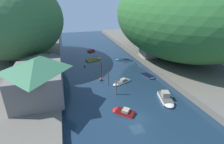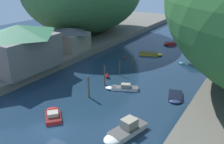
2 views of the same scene
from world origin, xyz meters
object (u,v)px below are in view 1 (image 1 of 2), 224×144
at_px(boat_open_rowboat, 166,99).
at_px(channel_buoy_near, 101,79).
at_px(right_bank_cottage, 148,49).
at_px(boat_mid_channel, 121,82).
at_px(boat_far_right_bank, 124,60).
at_px(person_on_quay, 51,77).
at_px(boat_small_dinghy, 91,51).
at_px(boathouse_shed, 41,63).
at_px(boat_navy_launch, 149,76).
at_px(waterfront_building, 37,78).
at_px(channel_buoy_far, 85,66).
at_px(boat_far_upstream, 94,59).
at_px(boat_moored_right, 123,112).

bearing_deg(boat_open_rowboat, channel_buoy_near, -36.47).
xyz_separation_m(right_bank_cottage, boat_mid_channel, (-14.88, -14.50, -3.94)).
xyz_separation_m(boat_far_right_bank, person_on_quay, (-24.20, -13.53, 2.20)).
relative_size(boat_far_right_bank, person_on_quay, 3.51).
bearing_deg(boat_small_dinghy, boathouse_shed, 97.65).
height_order(boat_navy_launch, channel_buoy_near, channel_buoy_near).
bearing_deg(boat_mid_channel, right_bank_cottage, -71.56).
bearing_deg(waterfront_building, person_on_quay, 75.95).
bearing_deg(channel_buoy_far, boat_mid_channel, -62.67).
bearing_deg(person_on_quay, boat_navy_launch, -73.69).
height_order(boat_mid_channel, channel_buoy_far, boat_mid_channel).
height_order(boat_far_right_bank, boat_far_upstream, boat_far_right_bank).
relative_size(boat_moored_right, boat_far_upstream, 0.77).
distance_m(waterfront_building, channel_buoy_near, 17.08).
relative_size(boathouse_shed, boat_far_upstream, 1.36).
bearing_deg(channel_buoy_far, right_bank_cottage, -0.47).
bearing_deg(boat_navy_launch, boat_open_rowboat, 61.59).
relative_size(boat_navy_launch, boat_far_upstream, 0.80).
xyz_separation_m(boathouse_shed, right_bank_cottage, (34.83, 4.20, 0.13)).
height_order(right_bank_cottage, person_on_quay, right_bank_cottage).
xyz_separation_m(waterfront_building, boat_navy_launch, (28.09, 5.78, -5.53)).
distance_m(boat_moored_right, channel_buoy_far, 27.33).
xyz_separation_m(waterfront_building, right_bank_cottage, (34.20, 18.67, -1.48)).
height_order(boat_open_rowboat, channel_buoy_near, boat_open_rowboat).
relative_size(boat_far_right_bank, channel_buoy_near, 5.07).
height_order(boat_small_dinghy, boat_far_upstream, boat_small_dinghy).
bearing_deg(boat_far_right_bank, boat_small_dinghy, 57.89).
bearing_deg(boat_moored_right, boathouse_shed, 77.79).
bearing_deg(waterfront_building, channel_buoy_near, 26.26).
bearing_deg(boat_far_upstream, channel_buoy_near, -22.46).
xyz_separation_m(boat_navy_launch, boat_moored_right, (-12.61, -13.99, 0.11)).
relative_size(right_bank_cottage, boat_mid_channel, 1.05).
height_order(waterfront_building, boat_far_upstream, waterfront_building).
distance_m(boat_mid_channel, boat_far_upstream, 20.96).
bearing_deg(boat_far_upstream, person_on_quay, -57.38).
distance_m(channel_buoy_near, person_on_quay, 12.78).
relative_size(boat_moored_right, channel_buoy_far, 6.01).
distance_m(right_bank_cottage, channel_buoy_near, 23.07).
bearing_deg(right_bank_cottage, channel_buoy_near, -149.68).
distance_m(right_bank_cottage, boat_small_dinghy, 25.01).
relative_size(boat_mid_channel, boat_small_dinghy, 1.52).
height_order(waterfront_building, boat_open_rowboat, waterfront_building).
bearing_deg(channel_buoy_near, boat_small_dinghy, 86.01).
distance_m(waterfront_building, boat_mid_channel, 20.50).
height_order(boat_far_right_bank, boat_navy_launch, boat_far_right_bank).
distance_m(waterfront_building, boat_far_right_bank, 34.19).
bearing_deg(channel_buoy_near, right_bank_cottage, 30.32).
bearing_deg(boat_far_upstream, waterfront_building, -50.69).
distance_m(right_bank_cottage, person_on_quay, 34.07).
bearing_deg(boat_navy_launch, boat_moored_right, 29.72).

